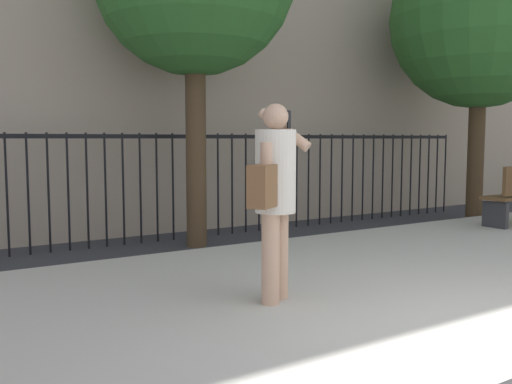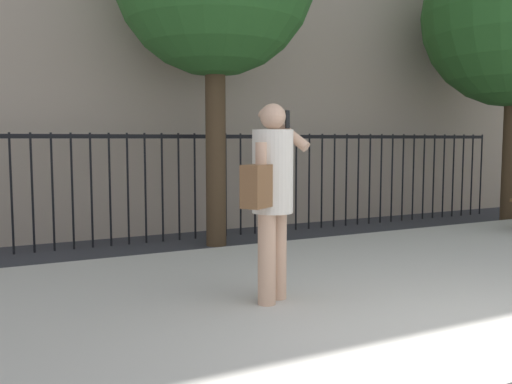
# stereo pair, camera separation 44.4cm
# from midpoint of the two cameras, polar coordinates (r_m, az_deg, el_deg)

# --- Properties ---
(sidewalk) EXTENTS (28.00, 4.40, 0.15)m
(sidewalk) POSITION_cam_midpoint_polar(r_m,az_deg,el_deg) (5.54, 11.73, -9.78)
(sidewalk) COLOR #B2ADA3
(sidewalk) RESTS_ON ground
(iron_fence) EXTENTS (12.03, 0.04, 1.60)m
(iron_fence) POSITION_cam_midpoint_polar(r_m,az_deg,el_deg) (8.56, -3.94, 2.08)
(iron_fence) COLOR black
(iron_fence) RESTS_ON ground
(pedestrian_on_phone) EXTENTS (0.72, 0.62, 1.65)m
(pedestrian_on_phone) POSITION_cam_midpoint_polar(r_m,az_deg,el_deg) (4.64, 4.28, 0.37)
(pedestrian_on_phone) COLOR tan
(pedestrian_on_phone) RESTS_ON sidewalk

